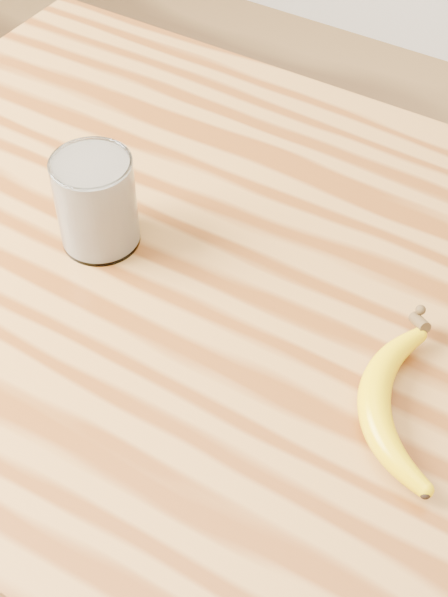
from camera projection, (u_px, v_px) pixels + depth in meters
The scene contains 3 objects.
table at pixel (259, 367), 1.00m from camera, with size 1.20×0.80×0.90m.
smoothie_glass at pixel (96, 202), 0.92m from camera, with size 0.09×0.09×0.11m.
banana at pixel (373, 402), 0.79m from camera, with size 0.10×0.26×0.03m, color #ECBC02, non-canonical shape.
Camera 1 is at (0.28, -0.54, 1.57)m, focal length 50.00 mm.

